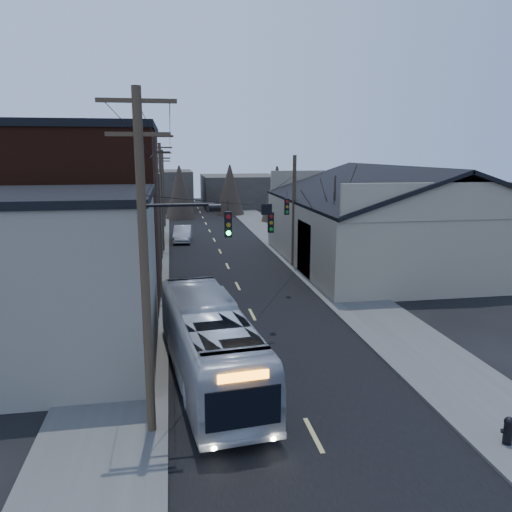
% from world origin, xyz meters
% --- Properties ---
extents(ground, '(160.00, 160.00, 0.00)m').
position_xyz_m(ground, '(0.00, 0.00, 0.00)').
color(ground, black).
rests_on(ground, ground).
extents(road_surface, '(9.00, 110.00, 0.02)m').
position_xyz_m(road_surface, '(0.00, 30.00, 0.01)').
color(road_surface, black).
rests_on(road_surface, ground).
extents(sidewalk_left, '(4.00, 110.00, 0.12)m').
position_xyz_m(sidewalk_left, '(-6.50, 30.00, 0.06)').
color(sidewalk_left, '#474744').
rests_on(sidewalk_left, ground).
extents(sidewalk_right, '(4.00, 110.00, 0.12)m').
position_xyz_m(sidewalk_right, '(6.50, 30.00, 0.06)').
color(sidewalk_right, '#474744').
rests_on(sidewalk_right, ground).
extents(building_clapboard, '(8.00, 8.00, 7.00)m').
position_xyz_m(building_clapboard, '(-9.00, 9.00, 3.50)').
color(building_clapboard, '#6E695C').
rests_on(building_clapboard, ground).
extents(building_brick, '(10.00, 12.00, 10.00)m').
position_xyz_m(building_brick, '(-10.00, 20.00, 5.00)').
color(building_brick, black).
rests_on(building_brick, ground).
extents(building_left_far, '(9.00, 14.00, 7.00)m').
position_xyz_m(building_left_far, '(-9.50, 36.00, 3.50)').
color(building_left_far, '#342E2A').
rests_on(building_left_far, ground).
extents(warehouse, '(16.16, 20.60, 7.73)m').
position_xyz_m(warehouse, '(13.00, 25.00, 2.70)').
color(warehouse, '#7C6D5A').
rests_on(warehouse, ground).
extents(building_far_left, '(10.00, 12.00, 6.00)m').
position_xyz_m(building_far_left, '(-6.00, 65.00, 3.00)').
color(building_far_left, '#342E2A').
rests_on(building_far_left, ground).
extents(building_far_right, '(12.00, 14.00, 5.00)m').
position_xyz_m(building_far_right, '(7.00, 70.00, 2.50)').
color(building_far_right, '#342E2A').
rests_on(building_far_right, ground).
extents(bare_tree, '(0.40, 0.40, 7.20)m').
position_xyz_m(bare_tree, '(6.50, 20.00, 3.60)').
color(bare_tree, black).
rests_on(bare_tree, ground).
extents(utility_lines, '(11.24, 45.28, 10.50)m').
position_xyz_m(utility_lines, '(-3.11, 24.14, 4.95)').
color(utility_lines, '#382B1E').
rests_on(utility_lines, ground).
extents(bus, '(3.72, 11.20, 3.06)m').
position_xyz_m(bus, '(-2.91, 6.57, 1.53)').
color(bus, '#A9ADB6').
rests_on(bus, ground).
extents(parked_car, '(2.03, 4.87, 1.57)m').
position_xyz_m(parked_car, '(-3.15, 37.61, 0.78)').
color(parked_car, '#A8AAB0').
rests_on(parked_car, ground).
extents(fire_hydrant, '(0.42, 0.30, 0.86)m').
position_xyz_m(fire_hydrant, '(5.56, 0.41, 0.58)').
color(fire_hydrant, black).
rests_on(fire_hydrant, sidewalk_right).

